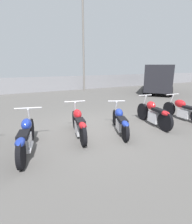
% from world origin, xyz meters
% --- Properties ---
extents(ground_plane, '(60.00, 60.00, 0.00)m').
position_xyz_m(ground_plane, '(0.00, 0.00, 0.00)').
color(ground_plane, '#514F4C').
extents(fence_back, '(40.00, 0.04, 1.25)m').
position_xyz_m(fence_back, '(0.00, 10.07, 0.63)').
color(fence_back, gray).
rests_on(fence_back, ground_plane).
extents(light_pole_left, '(0.70, 0.35, 8.89)m').
position_xyz_m(light_pole_left, '(3.72, 9.21, 5.15)').
color(light_pole_left, slate).
rests_on(light_pole_left, ground_plane).
extents(motorcycle_slot_1, '(0.88, 2.13, 1.00)m').
position_xyz_m(motorcycle_slot_1, '(-2.26, -0.65, 0.42)').
color(motorcycle_slot_1, black).
rests_on(motorcycle_slot_1, ground_plane).
extents(motorcycle_slot_2, '(0.76, 2.04, 1.00)m').
position_xyz_m(motorcycle_slot_2, '(-0.70, -0.30, 0.42)').
color(motorcycle_slot_2, black).
rests_on(motorcycle_slot_2, ground_plane).
extents(motorcycle_slot_3, '(0.98, 1.93, 0.93)m').
position_xyz_m(motorcycle_slot_3, '(0.62, -0.61, 0.39)').
color(motorcycle_slot_3, black).
rests_on(motorcycle_slot_3, ground_plane).
extents(motorcycle_slot_4, '(0.63, 2.02, 1.04)m').
position_xyz_m(motorcycle_slot_4, '(2.12, -0.59, 0.44)').
color(motorcycle_slot_4, black).
rests_on(motorcycle_slot_4, ground_plane).
extents(motorcycle_slot_5, '(0.70, 2.00, 0.97)m').
position_xyz_m(motorcycle_slot_5, '(3.68, -0.66, 0.42)').
color(motorcycle_slot_5, black).
rests_on(motorcycle_slot_5, ground_plane).
extents(parked_van, '(5.27, 5.03, 2.21)m').
position_xyz_m(parked_van, '(8.75, 5.44, 1.23)').
color(parked_van, black).
rests_on(parked_van, ground_plane).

